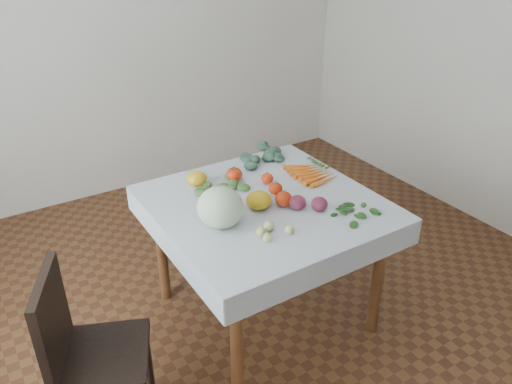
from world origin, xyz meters
TOP-DOWN VIEW (x-y plane):
  - ground at (0.00, 0.00)m, footprint 4.00×4.00m
  - back_wall at (0.00, 2.00)m, footprint 4.00×0.04m
  - table at (0.00, 0.00)m, footprint 1.00×1.00m
  - tablecloth at (0.00, 0.00)m, footprint 1.12×1.12m
  - chair at (-1.06, -0.21)m, footprint 0.50×0.50m
  - cabbage at (-0.31, -0.08)m, footprint 0.23×0.23m
  - tomato_a at (0.09, 0.04)m, footprint 0.09×0.09m
  - tomato_b at (-0.02, 0.30)m, footprint 0.10×0.10m
  - tomato_c at (0.12, 0.17)m, footprint 0.08×0.08m
  - tomato_d at (0.06, -0.08)m, footprint 0.11×0.11m
  - heirloom_back at (-0.22, 0.37)m, footprint 0.14×0.14m
  - heirloom_front at (-0.07, -0.04)m, footprint 0.16×0.16m
  - onion_a at (0.10, -0.15)m, footprint 0.09×0.09m
  - onion_b at (0.18, -0.22)m, footprint 0.09×0.09m
  - tomatillo_cluster at (-0.13, -0.29)m, footprint 0.12×0.11m
  - carrot_bunch at (0.40, 0.11)m, footprint 0.23×0.31m
  - kale_bunch at (0.24, 0.47)m, footprint 0.30×0.29m
  - basil_bunch at (0.32, -0.34)m, footprint 0.25×0.18m
  - dill_bunch at (-0.14, 0.26)m, footprint 0.23×0.23m

SIDE VIEW (x-z plane):
  - ground at x=0.00m, z-range 0.00..0.00m
  - chair at x=-1.06m, z-range 0.06..0.90m
  - table at x=0.00m, z-range 0.28..1.03m
  - tablecloth at x=0.00m, z-range 0.75..0.76m
  - basil_bunch at x=0.32m, z-range 0.76..0.77m
  - dill_bunch at x=-0.14m, z-range 0.76..0.78m
  - carrot_bunch at x=0.40m, z-range 0.76..0.79m
  - kale_bunch at x=0.24m, z-range 0.76..0.80m
  - tomatillo_cluster at x=-0.13m, z-range 0.76..0.80m
  - tomato_c at x=0.12m, z-range 0.76..0.82m
  - tomato_a at x=0.09m, z-range 0.76..0.82m
  - onion_b at x=0.18m, z-range 0.76..0.83m
  - onion_a at x=0.10m, z-range 0.76..0.83m
  - tomato_d at x=0.06m, z-range 0.76..0.84m
  - tomato_b at x=-0.02m, z-range 0.76..0.84m
  - heirloom_back at x=-0.22m, z-range 0.76..0.84m
  - heirloom_front at x=-0.07m, z-range 0.76..0.85m
  - cabbage at x=-0.31m, z-range 0.76..0.96m
  - back_wall at x=0.00m, z-range 0.00..2.70m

